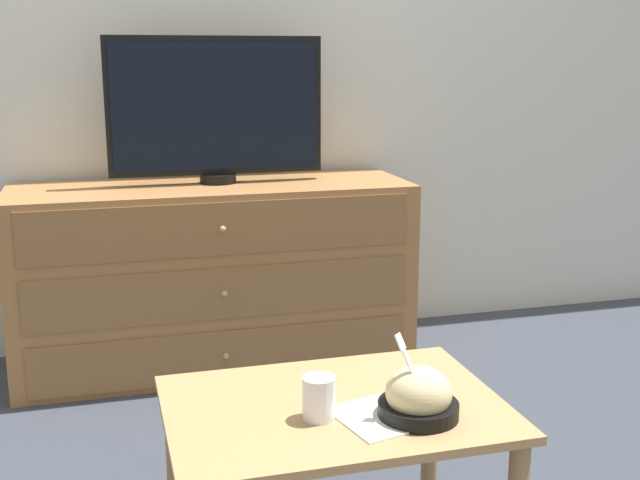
{
  "coord_description": "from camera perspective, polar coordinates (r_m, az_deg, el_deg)",
  "views": [
    {
      "loc": [
        -0.44,
        -3.2,
        1.16
      ],
      "look_at": [
        0.09,
        -1.31,
        0.71
      ],
      "focal_mm": 45.0,
      "sensor_mm": 36.0,
      "label": 1
    }
  ],
  "objects": [
    {
      "name": "ground_plane",
      "position": [
        3.43,
        -7.32,
        -6.85
      ],
      "size": [
        12.0,
        12.0,
        0.0
      ],
      "primitive_type": "plane",
      "color": "#383D47"
    },
    {
      "name": "wall_back",
      "position": [
        3.26,
        -8.07,
        15.34
      ],
      "size": [
        12.0,
        0.05,
        2.6
      ],
      "color": "silver",
      "rests_on": "ground_plane"
    },
    {
      "name": "dresser",
      "position": [
        3.06,
        -7.53,
        -2.51
      ],
      "size": [
        1.47,
        0.51,
        0.69
      ],
      "color": "#9E6B3D",
      "rests_on": "ground_plane"
    },
    {
      "name": "tv",
      "position": [
        3.0,
        -7.42,
        9.28
      ],
      "size": [
        0.79,
        0.14,
        0.54
      ],
      "color": "black",
      "rests_on": "dresser"
    },
    {
      "name": "coffee_table",
      "position": [
        1.84,
        1.01,
        -13.46
      ],
      "size": [
        0.74,
        0.53,
        0.41
      ],
      "color": "tan",
      "rests_on": "ground_plane"
    },
    {
      "name": "takeout_bowl",
      "position": [
        1.75,
        7.02,
        -11.06
      ],
      "size": [
        0.17,
        0.17,
        0.19
      ],
      "color": "black",
      "rests_on": "coffee_table"
    },
    {
      "name": "drink_cup",
      "position": [
        1.73,
        -0.1,
        -11.33
      ],
      "size": [
        0.07,
        0.07,
        0.09
      ],
      "color": "white",
      "rests_on": "coffee_table"
    },
    {
      "name": "napkin",
      "position": [
        1.76,
        4.52,
        -12.35
      ],
      "size": [
        0.23,
        0.23,
        0.0
      ],
      "color": "white",
      "rests_on": "coffee_table"
    }
  ]
}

